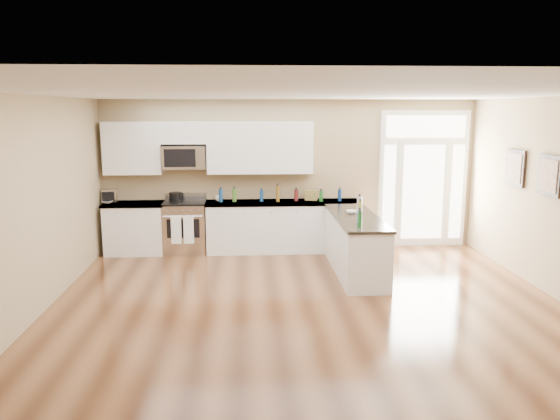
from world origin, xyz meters
The scene contains 20 objects.
ground centered at (0.00, 0.00, 0.00)m, with size 8.00×8.00×0.00m, color #472714.
room_shell centered at (0.00, 0.00, 1.71)m, with size 8.00×8.00×8.00m.
back_cabinet_left centered at (-2.87, 3.69, 0.44)m, with size 1.10×0.66×0.94m.
back_cabinet_right centered at (-0.16, 3.69, 0.44)m, with size 2.85×0.66×0.94m.
peninsula_cabinet centered at (0.93, 2.24, 0.43)m, with size 0.69×2.32×0.94m.
upper_cabinet_left centered at (-2.88, 3.83, 1.93)m, with size 1.04×0.33×0.95m, color white.
upper_cabinet_right centered at (-0.57, 3.83, 1.93)m, with size 1.94×0.33×0.95m, color white.
upper_cabinet_short centered at (-1.95, 3.83, 2.20)m, with size 0.82×0.33×0.40m, color white.
microwave centered at (-1.95, 3.80, 1.76)m, with size 0.78×0.41×0.42m.
entry_door centered at (2.55, 3.95, 1.30)m, with size 1.70×0.10×2.60m.
wall_art_near centered at (3.47, 2.20, 1.70)m, with size 0.05×0.58×0.58m.
wall_art_far centered at (3.47, 1.20, 1.70)m, with size 0.05×0.58×0.58m.
kitchen_range centered at (-1.96, 3.69, 0.48)m, with size 0.77×0.68×1.08m.
stockpot centered at (-2.14, 3.78, 1.04)m, with size 0.23×0.23×0.18m, color black.
toaster_oven centered at (-3.34, 3.82, 1.06)m, with size 0.28×0.22×0.24m, color silver.
cardboard_box centered at (0.39, 3.83, 1.03)m, with size 0.23×0.17×0.19m, color olive.
bowl_left centered at (-3.35, 3.69, 0.96)m, with size 0.19×0.19×0.05m, color white.
bowl_peninsula centered at (0.89, 2.44, 0.97)m, with size 0.17×0.17×0.05m, color white.
cup_counter centered at (-1.34, 3.78, 0.99)m, with size 0.14×0.14×0.11m, color white.
counter_bottles centered at (0.17, 3.06, 1.06)m, with size 2.38×2.43×0.30m.
Camera 1 is at (-0.80, -6.23, 2.63)m, focal length 35.00 mm.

